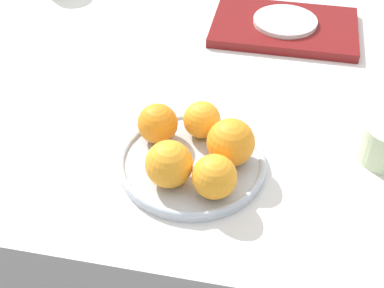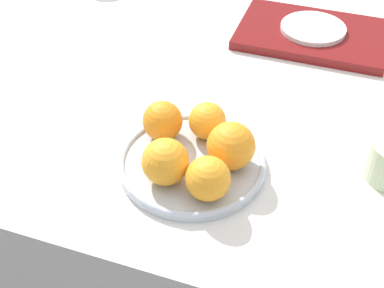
{
  "view_description": "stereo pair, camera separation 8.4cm",
  "coord_description": "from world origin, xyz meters",
  "views": [
    {
      "loc": [
        0.15,
        -0.94,
        1.36
      ],
      "look_at": [
        0.03,
        -0.32,
        0.8
      ],
      "focal_mm": 50.0,
      "sensor_mm": 36.0,
      "label": 1
    },
    {
      "loc": [
        0.23,
        -0.91,
        1.36
      ],
      "look_at": [
        0.03,
        -0.32,
        0.8
      ],
      "focal_mm": 50.0,
      "sensor_mm": 36.0,
      "label": 2
    }
  ],
  "objects": [
    {
      "name": "orange_4",
      "position": [
        0.07,
        -0.38,
        0.8
      ],
      "size": [
        0.07,
        0.07,
        0.07
      ],
      "color": "orange",
      "rests_on": "fruit_platter"
    },
    {
      "name": "orange_3",
      "position": [
        0.03,
        -0.25,
        0.8
      ],
      "size": [
        0.06,
        0.06,
        0.06
      ],
      "color": "orange",
      "rests_on": "fruit_platter"
    },
    {
      "name": "orange_2",
      "position": [
        -0.0,
        -0.37,
        0.8
      ],
      "size": [
        0.07,
        0.07,
        0.07
      ],
      "color": "orange",
      "rests_on": "fruit_platter"
    },
    {
      "name": "fruit_platter",
      "position": [
        0.03,
        -0.32,
        0.76
      ],
      "size": [
        0.24,
        0.24,
        0.02
      ],
      "color": "#B2BCC6",
      "rests_on": "table"
    },
    {
      "name": "side_plate",
      "position": [
        0.14,
        0.15,
        0.78
      ],
      "size": [
        0.14,
        0.14,
        0.01
      ],
      "color": "silver",
      "rests_on": "serving_tray"
    },
    {
      "name": "orange_1",
      "position": [
        -0.04,
        -0.28,
        0.8
      ],
      "size": [
        0.07,
        0.07,
        0.07
      ],
      "color": "orange",
      "rests_on": "fruit_platter"
    },
    {
      "name": "table",
      "position": [
        0.0,
        0.0,
        0.38
      ],
      "size": [
        1.48,
        1.07,
        0.75
      ],
      "color": "silver",
      "rests_on": "ground_plane"
    },
    {
      "name": "ground_plane",
      "position": [
        0.0,
        0.0,
        0.0
      ],
      "size": [
        12.0,
        12.0,
        0.0
      ],
      "primitive_type": "plane",
      "color": "#38383D"
    },
    {
      "name": "orange_0",
      "position": [
        0.08,
        -0.31,
        0.8
      ],
      "size": [
        0.08,
        0.08,
        0.08
      ],
      "color": "orange",
      "rests_on": "fruit_platter"
    },
    {
      "name": "serving_tray",
      "position": [
        0.14,
        0.15,
        0.76
      ],
      "size": [
        0.32,
        0.21,
        0.02
      ],
      "color": "maroon",
      "rests_on": "table"
    }
  ]
}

